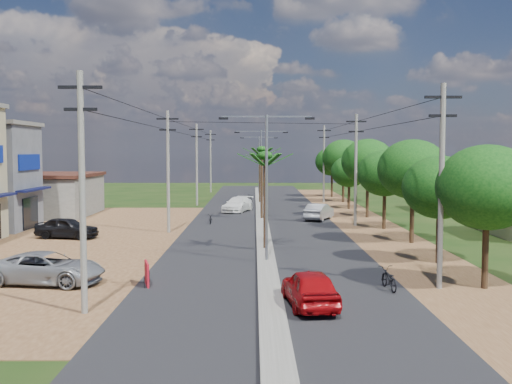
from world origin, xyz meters
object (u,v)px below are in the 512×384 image
car_parked_dark (67,228)px  roadside_sign (147,274)px  moto_rider_east (389,280)px  car_red_near (310,289)px  car_silver_mid (319,212)px  car_parked_silver (47,269)px  car_white_far (238,205)px

car_parked_dark → roadside_sign: size_ratio=3.31×
moto_rider_east → car_parked_dark: bearing=-45.4°
car_red_near → car_silver_mid: bearing=-103.6°
roadside_sign → car_silver_mid: bearing=52.1°
moto_rider_east → car_silver_mid: bearing=-95.7°
car_silver_mid → car_parked_silver: (-15.09, -25.05, 0.01)m
car_white_far → car_parked_silver: (-7.80, -32.02, 0.01)m
car_parked_silver → roadside_sign: car_parked_silver is taller
car_red_near → moto_rider_east: 4.62m
car_white_far → car_parked_silver: 32.95m
car_white_far → moto_rider_east: size_ratio=2.67×
car_red_near → car_parked_silver: size_ratio=0.83×
car_white_far → car_parked_silver: car_parked_silver is taller
car_red_near → car_silver_mid: car_red_near is taller
car_white_far → roadside_sign: bearing=-78.2°
car_red_near → car_parked_dark: 23.57m
roadside_sign → car_parked_dark: bearing=104.0°
car_silver_mid → car_white_far: size_ratio=0.88×
car_parked_silver → car_silver_mid: bearing=-22.2°
car_red_near → car_parked_dark: (-15.10, 18.10, -0.00)m
car_parked_silver → moto_rider_east: size_ratio=2.81×
car_red_near → car_silver_mid: 29.23m
car_white_far → moto_rider_east: car_white_far is taller
car_silver_mid → car_parked_silver: 29.24m
moto_rider_east → roadside_sign: size_ratio=1.43×
car_white_far → car_silver_mid: bearing=-26.3°
car_parked_silver → car_parked_dark: size_ratio=1.21×
car_silver_mid → car_parked_dark: 21.57m
car_red_near → moto_rider_east: (3.70, 2.76, -0.25)m
car_parked_silver → roadside_sign: bearing=-84.9°
moto_rider_east → car_white_far: bearing=-83.5°
car_white_far → moto_rider_east: bearing=-59.9°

